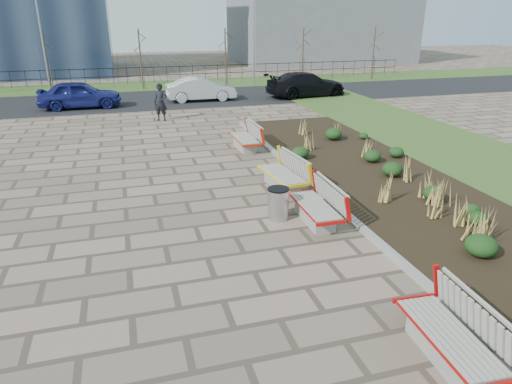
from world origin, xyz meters
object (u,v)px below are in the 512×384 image
object	(u,v)px
lamp_west	(43,46)
bench_a	(450,332)
bench_d	(244,137)
car_black	(306,84)
bench_b	(315,204)
bench_c	(282,172)
litter_bin	(278,204)
lamp_east	(254,43)
pedestrian	(161,102)
car_blue	(80,94)
car_silver	(201,89)

from	to	relation	value
lamp_west	bench_a	bearing A→B (deg)	-72.44
bench_a	bench_d	distance (m)	12.26
bench_a	car_black	world-z (taller)	car_black
bench_b	bench_c	bearing A→B (deg)	90.63
bench_b	bench_d	bearing A→B (deg)	90.63
litter_bin	lamp_east	size ratio (longest dim) A/B	0.14
litter_bin	bench_d	bearing A→B (deg)	82.71
litter_bin	car_black	distance (m)	18.98
bench_b	pedestrian	xyz separation A→B (m)	(-2.67, 13.17, 0.42)
bench_c	lamp_west	distance (m)	22.70
bench_c	bench_d	size ratio (longest dim) A/B	1.00
bench_a	car_blue	distance (m)	23.85
car_silver	lamp_west	size ratio (longest dim) A/B	0.70
bench_a	bench_b	distance (m)	5.23
lamp_west	lamp_east	size ratio (longest dim) A/B	1.00
bench_b	litter_bin	world-z (taller)	bench_b
bench_a	bench_b	xyz separation A→B (m)	(0.00, 5.23, 0.00)
litter_bin	car_silver	world-z (taller)	car_silver
pedestrian	lamp_east	xyz separation A→B (m)	(7.67, 10.05, 2.12)
pedestrian	car_silver	size ratio (longest dim) A/B	0.44
car_blue	car_silver	bearing A→B (deg)	-86.79
bench_c	car_black	size ratio (longest dim) A/B	0.40
pedestrian	lamp_west	bearing A→B (deg)	145.83
car_silver	lamp_east	bearing A→B (deg)	-42.44
bench_c	lamp_east	distance (m)	21.43
car_silver	lamp_east	world-z (taller)	lamp_east
bench_d	litter_bin	bearing A→B (deg)	-98.72
pedestrian	car_blue	xyz separation A→B (m)	(-4.08, 4.47, -0.14)
bench_b	car_blue	size ratio (longest dim) A/B	0.47
bench_b	bench_c	xyz separation A→B (m)	(0.00, 2.54, 0.00)
bench_c	litter_bin	size ratio (longest dim) A/B	2.52
litter_bin	pedestrian	world-z (taller)	pedestrian
car_black	lamp_west	world-z (taller)	lamp_west
litter_bin	car_black	size ratio (longest dim) A/B	0.16
litter_bin	lamp_west	world-z (taller)	lamp_west
litter_bin	pedestrian	size ratio (longest dim) A/B	0.45
litter_bin	bench_b	bearing A→B (deg)	-26.32
car_blue	car_silver	xyz separation A→B (m)	(6.93, 0.41, -0.07)
pedestrian	car_black	distance (m)	10.62
bench_d	car_black	bearing A→B (deg)	55.74
bench_b	car_black	distance (m)	19.04
bench_b	car_blue	distance (m)	18.89
bench_c	car_silver	bearing A→B (deg)	83.07
car_black	lamp_east	distance (m)	6.23
bench_b	lamp_east	distance (m)	23.89
bench_d	pedestrian	xyz separation A→B (m)	(-2.67, 6.14, 0.42)
lamp_east	bench_c	bearing A→B (deg)	-103.59
bench_d	car_black	size ratio (longest dim) A/B	0.40
lamp_west	lamp_east	distance (m)	14.00
bench_d	lamp_east	world-z (taller)	lamp_east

